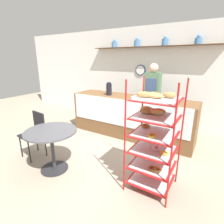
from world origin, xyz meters
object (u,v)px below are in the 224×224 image
(person_worker, at_px, (152,95))
(coffee_carafe, at_px, (109,89))
(cafe_table, at_px, (52,140))
(pastry_rack, at_px, (154,136))
(cafe_chair, at_px, (35,130))
(donut_tray_counter, at_px, (141,97))

(person_worker, height_order, coffee_carafe, person_worker)
(cafe_table, height_order, coffee_carafe, coffee_carafe)
(pastry_rack, distance_m, cafe_table, 1.64)
(pastry_rack, xyz_separation_m, person_worker, (-0.73, 2.00, 0.14))
(cafe_table, height_order, cafe_chair, cafe_chair)
(donut_tray_counter, bearing_deg, cafe_table, -109.65)
(person_worker, relative_size, cafe_chair, 2.01)
(person_worker, relative_size, coffee_carafe, 5.45)
(person_worker, bearing_deg, cafe_table, -108.42)
(cafe_chair, distance_m, coffee_carafe, 1.91)
(person_worker, xyz_separation_m, cafe_table, (-0.82, -2.47, -0.41))
(person_worker, bearing_deg, cafe_chair, -122.60)
(pastry_rack, bearing_deg, person_worker, 109.99)
(pastry_rack, height_order, donut_tray_counter, pastry_rack)
(person_worker, relative_size, cafe_table, 2.07)
(person_worker, height_order, cafe_table, person_worker)
(cafe_chair, height_order, donut_tray_counter, donut_tray_counter)
(person_worker, height_order, donut_tray_counter, person_worker)
(cafe_table, bearing_deg, coffee_carafe, 92.06)
(pastry_rack, height_order, coffee_carafe, pastry_rack)
(pastry_rack, relative_size, cafe_table, 1.91)
(cafe_chair, distance_m, donut_tray_counter, 2.36)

